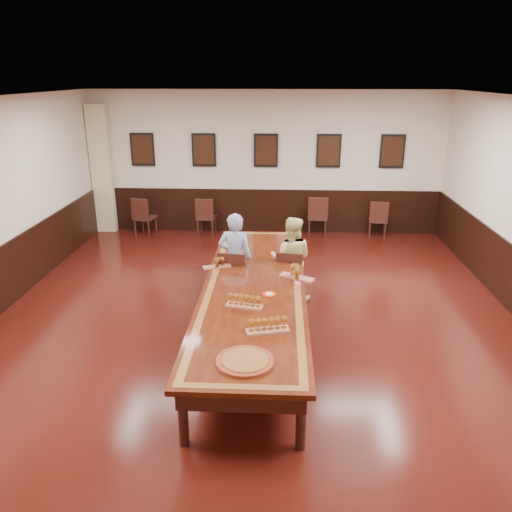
# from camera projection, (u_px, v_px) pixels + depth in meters

# --- Properties ---
(floor) EXTENTS (8.00, 10.00, 0.02)m
(floor) POSITION_uv_depth(u_px,v_px,m) (254.00, 334.00, 7.18)
(floor) COLOR black
(floor) RESTS_ON ground
(ceiling) EXTENTS (8.00, 10.00, 0.02)m
(ceiling) POSITION_uv_depth(u_px,v_px,m) (254.00, 100.00, 6.07)
(ceiling) COLOR white
(ceiling) RESTS_ON floor
(wall_back) EXTENTS (8.00, 0.02, 3.20)m
(wall_back) POSITION_uv_depth(u_px,v_px,m) (266.00, 163.00, 11.32)
(wall_back) COLOR beige
(wall_back) RESTS_ON floor
(chair_man) EXTENTS (0.49, 0.53, 0.94)m
(chair_man) POSITION_uv_depth(u_px,v_px,m) (234.00, 277.00, 7.93)
(chair_man) COLOR black
(chair_man) RESTS_ON floor
(chair_woman) EXTENTS (0.47, 0.50, 0.90)m
(chair_woman) POSITION_uv_depth(u_px,v_px,m) (290.00, 276.00, 8.04)
(chair_woman) COLOR black
(chair_woman) RESTS_ON floor
(spare_chair_a) EXTENTS (0.53, 0.55, 0.91)m
(spare_chair_a) POSITION_uv_depth(u_px,v_px,m) (145.00, 216.00, 11.37)
(spare_chair_a) COLOR black
(spare_chair_a) RESTS_ON floor
(spare_chair_b) EXTENTS (0.45, 0.48, 0.88)m
(spare_chair_b) POSITION_uv_depth(u_px,v_px,m) (206.00, 216.00, 11.44)
(spare_chair_b) COLOR black
(spare_chair_b) RESTS_ON floor
(spare_chair_c) EXTENTS (0.48, 0.52, 0.94)m
(spare_chair_c) POSITION_uv_depth(u_px,v_px,m) (318.00, 216.00, 11.35)
(spare_chair_c) COLOR black
(spare_chair_c) RESTS_ON floor
(spare_chair_d) EXTENTS (0.46, 0.49, 0.86)m
(spare_chair_d) POSITION_uv_depth(u_px,v_px,m) (378.00, 219.00, 11.27)
(spare_chair_d) COLOR black
(spare_chair_d) RESTS_ON floor
(person_man) EXTENTS (0.59, 0.42, 1.49)m
(person_man) POSITION_uv_depth(u_px,v_px,m) (235.00, 259.00, 7.92)
(person_man) COLOR #465EB0
(person_man) RESTS_ON floor
(person_woman) EXTENTS (0.75, 0.62, 1.40)m
(person_woman) POSITION_uv_depth(u_px,v_px,m) (291.00, 259.00, 8.04)
(person_woman) COLOR #E9DF91
(person_woman) RESTS_ON floor
(pink_phone) EXTENTS (0.11, 0.16, 0.01)m
(pink_phone) POSITION_uv_depth(u_px,v_px,m) (297.00, 283.00, 6.97)
(pink_phone) COLOR #FC547A
(pink_phone) RESTS_ON conference_table
(curtain) EXTENTS (0.45, 0.18, 2.90)m
(curtain) POSITION_uv_depth(u_px,v_px,m) (102.00, 170.00, 11.37)
(curtain) COLOR #C4B687
(curtain) RESTS_ON floor
(wainscoting) EXTENTS (8.00, 10.00, 1.00)m
(wainscoting) POSITION_uv_depth(u_px,v_px,m) (254.00, 302.00, 7.00)
(wainscoting) COLOR black
(wainscoting) RESTS_ON floor
(conference_table) EXTENTS (1.40, 5.00, 0.76)m
(conference_table) POSITION_uv_depth(u_px,v_px,m) (254.00, 294.00, 6.96)
(conference_table) COLOR black
(conference_table) RESTS_ON floor
(posters) EXTENTS (6.14, 0.04, 0.74)m
(posters) POSITION_uv_depth(u_px,v_px,m) (266.00, 150.00, 11.15)
(posters) COLOR black
(posters) RESTS_ON wall_back
(flight_a) EXTENTS (0.44, 0.25, 0.16)m
(flight_a) POSITION_uv_depth(u_px,v_px,m) (218.00, 263.00, 7.52)
(flight_a) COLOR #9C5A41
(flight_a) RESTS_ON conference_table
(flight_b) EXTENTS (0.51, 0.37, 0.19)m
(flight_b) POSITION_uv_depth(u_px,v_px,m) (297.00, 273.00, 7.11)
(flight_b) COLOR #9C5A41
(flight_b) RESTS_ON conference_table
(flight_c) EXTENTS (0.48, 0.24, 0.17)m
(flight_c) POSITION_uv_depth(u_px,v_px,m) (244.00, 301.00, 6.24)
(flight_c) COLOR #9C5A41
(flight_c) RESTS_ON conference_table
(flight_d) EXTENTS (0.51, 0.27, 0.18)m
(flight_d) POSITION_uv_depth(u_px,v_px,m) (268.00, 325.00, 5.64)
(flight_d) COLOR #9C5A41
(flight_d) RESTS_ON conference_table
(red_plate_grp) EXTENTS (0.19, 0.19, 0.03)m
(red_plate_grp) POSITION_uv_depth(u_px,v_px,m) (269.00, 294.00, 6.60)
(red_plate_grp) COLOR #B2240B
(red_plate_grp) RESTS_ON conference_table
(carved_platter) EXTENTS (0.75, 0.75, 0.05)m
(carved_platter) POSITION_uv_depth(u_px,v_px,m) (245.00, 361.00, 5.05)
(carved_platter) COLOR #602013
(carved_platter) RESTS_ON conference_table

